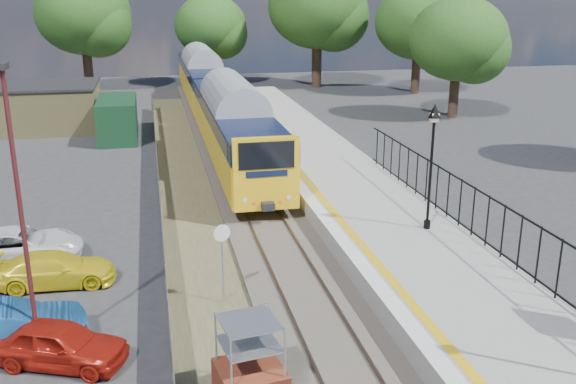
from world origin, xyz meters
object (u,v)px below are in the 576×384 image
object	(u,v)px
train	(214,94)
carpark_lamp	(19,201)
brick_plinth	(250,367)
car_red	(59,344)
car_yellow	(55,269)
car_white	(16,246)
car_blue	(9,328)
speed_sign	(222,251)
victorian_lamp_north	(433,138)

from	to	relation	value
train	carpark_lamp	bearing A→B (deg)	-104.88
brick_plinth	carpark_lamp	xyz separation A→B (m)	(-5.11, 3.45, 3.21)
brick_plinth	car_red	world-z (taller)	brick_plinth
car_yellow	car_white	size ratio (longest dim) A/B	0.84
brick_plinth	car_blue	xyz separation A→B (m)	(-5.89, 3.90, -0.46)
car_yellow	car_red	bearing A→B (deg)	-170.62
car_red	car_white	world-z (taller)	car_white
car_blue	speed_sign	bearing A→B (deg)	-87.09
train	car_blue	distance (m)	29.48
brick_plinth	car_yellow	distance (m)	9.44
carpark_lamp	car_red	distance (m)	3.81
speed_sign	carpark_lamp	bearing A→B (deg)	-175.06
brick_plinth	car_red	bearing A→B (deg)	147.31
train	carpark_lamp	world-z (taller)	carpark_lamp
car_red	victorian_lamp_north	bearing A→B (deg)	-45.25
train	car_yellow	size ratio (longest dim) A/B	10.68
car_red	speed_sign	bearing A→B (deg)	-39.47
victorian_lamp_north	speed_sign	distance (m)	8.63
car_blue	car_red	bearing A→B (deg)	-136.63
car_red	car_yellow	world-z (taller)	car_red
car_red	car_yellow	size ratio (longest dim) A/B	0.92
car_blue	car_yellow	world-z (taller)	car_blue
victorian_lamp_north	car_red	bearing A→B (deg)	-157.50
car_yellow	car_white	xyz separation A→B (m)	(-1.56, 2.19, 0.08)
victorian_lamp_north	car_white	world-z (taller)	victorian_lamp_north
car_red	car_blue	world-z (taller)	car_blue
car_blue	carpark_lamp	bearing A→B (deg)	-130.60
victorian_lamp_north	speed_sign	world-z (taller)	victorian_lamp_north
brick_plinth	car_blue	distance (m)	7.08
car_yellow	car_blue	bearing A→B (deg)	171.55
carpark_lamp	car_red	world-z (taller)	carpark_lamp
victorian_lamp_north	speed_sign	xyz separation A→B (m)	(-7.80, -2.67, -2.53)
victorian_lamp_north	car_red	size ratio (longest dim) A/B	1.31
train	brick_plinth	world-z (taller)	train
victorian_lamp_north	car_red	world-z (taller)	victorian_lamp_north
train	car_yellow	distance (m)	25.52
train	car_blue	world-z (taller)	train
car_red	car_yellow	bearing A→B (deg)	30.38
speed_sign	car_white	distance (m)	8.33
train	car_blue	size ratio (longest dim) A/B	10.19
train	car_yellow	xyz separation A→B (m)	(-7.71, -24.26, -1.79)
victorian_lamp_north	train	distance (m)	24.76
speed_sign	train	bearing A→B (deg)	69.51
car_blue	car_white	world-z (taller)	car_blue
train	car_white	world-z (taller)	train
speed_sign	brick_plinth	bearing A→B (deg)	-105.16
victorian_lamp_north	brick_plinth	xyz separation A→B (m)	(-7.80, -7.99, -3.18)
brick_plinth	speed_sign	size ratio (longest dim) A/B	0.89
car_blue	car_yellow	distance (m)	4.01
brick_plinth	carpark_lamp	world-z (taller)	carpark_lamp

